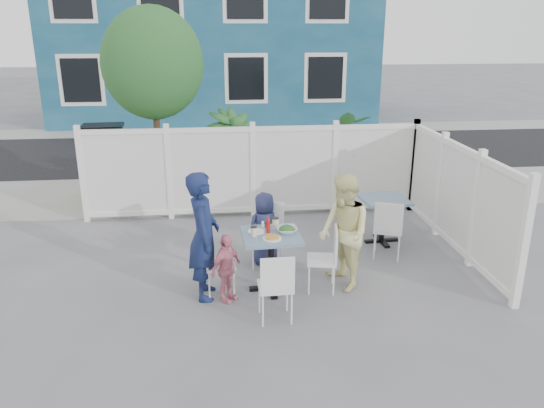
{
  "coord_description": "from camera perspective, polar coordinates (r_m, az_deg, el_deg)",
  "views": [
    {
      "loc": [
        -0.5,
        -6.54,
        3.23
      ],
      "look_at": [
        0.18,
        -0.03,
        1.03
      ],
      "focal_mm": 35.0,
      "sensor_mm": 36.0,
      "label": 1
    }
  ],
  "objects": [
    {
      "name": "chair_near",
      "position": [
        6.01,
        0.46,
        -8.5
      ],
      "size": [
        0.4,
        0.38,
        0.84
      ],
      "rotation": [
        0.0,
        0.0,
        0.04
      ],
      "color": "white",
      "rests_on": "ground"
    },
    {
      "name": "fence_back",
      "position": [
        9.29,
        -2.06,
        3.34
      ],
      "size": [
        5.86,
        0.08,
        1.6
      ],
      "color": "white",
      "rests_on": "ground"
    },
    {
      "name": "salt_shaker",
      "position": [
        6.84,
        -1.0,
        -2.18
      ],
      "size": [
        0.03,
        0.03,
        0.08
      ],
      "primitive_type": "cylinder",
      "color": "white",
      "rests_on": "main_table"
    },
    {
      "name": "plate_main",
      "position": [
        6.47,
        0.0,
        -3.72
      ],
      "size": [
        0.24,
        0.24,
        0.01
      ],
      "primitive_type": "cylinder",
      "color": "white",
      "rests_on": "main_table"
    },
    {
      "name": "near_sidewalk",
      "position": [
        10.84,
        -3.06,
        1.3
      ],
      "size": [
        24.0,
        2.6,
        0.01
      ],
      "primitive_type": "cube",
      "color": "gray",
      "rests_on": "ground"
    },
    {
      "name": "coffee_cup_b",
      "position": [
        6.81,
        0.38,
        -2.08
      ],
      "size": [
        0.08,
        0.08,
        0.12
      ],
      "primitive_type": "cylinder",
      "color": "beige",
      "rests_on": "main_table"
    },
    {
      "name": "ketchup_bottle",
      "position": [
        6.64,
        -0.42,
        -2.42
      ],
      "size": [
        0.05,
        0.05,
        0.17
      ],
      "primitive_type": "cylinder",
      "color": "#AB150E",
      "rests_on": "main_table"
    },
    {
      "name": "toddler",
      "position": [
        6.5,
        -4.94,
        -6.9
      ],
      "size": [
        0.5,
        0.53,
        0.87
      ],
      "primitive_type": "imported",
      "rotation": [
        0.0,
        0.0,
        0.86
      ],
      "color": "pink",
      "rests_on": "ground"
    },
    {
      "name": "salad_bowl",
      "position": [
        6.67,
        1.61,
        -2.82
      ],
      "size": [
        0.26,
        0.26,
        0.06
      ],
      "primitive_type": "imported",
      "color": "white",
      "rests_on": "main_table"
    },
    {
      "name": "fence_right",
      "position": [
        8.32,
        19.22,
        0.45
      ],
      "size": [
        0.08,
        3.66,
        1.6
      ],
      "rotation": [
        0.0,
        0.0,
        1.57
      ],
      "color": "white",
      "rests_on": "ground"
    },
    {
      "name": "boy",
      "position": [
        7.47,
        -0.8,
        -2.64
      ],
      "size": [
        0.59,
        0.48,
        1.04
      ],
      "primitive_type": "imported",
      "rotation": [
        0.0,
        0.0,
        3.46
      ],
      "color": "navy",
      "rests_on": "ground"
    },
    {
      "name": "main_table",
      "position": [
        6.68,
        -0.09,
        -4.64
      ],
      "size": [
        0.75,
        0.75,
        0.76
      ],
      "rotation": [
        0.0,
        0.0,
        0.04
      ],
      "color": "slate",
      "rests_on": "ground"
    },
    {
      "name": "street",
      "position": [
        14.42,
        -3.85,
        5.66
      ],
      "size": [
        24.0,
        5.0,
        0.01
      ],
      "primitive_type": "cube",
      "color": "black",
      "rests_on": "ground"
    },
    {
      "name": "chair_spare",
      "position": [
        7.77,
        12.38,
        -2.3
      ],
      "size": [
        0.51,
        0.5,
        0.88
      ],
      "rotation": [
        0.0,
        0.0,
        -0.35
      ],
      "color": "white",
      "rests_on": "ground"
    },
    {
      "name": "potted_shrub_b",
      "position": [
        10.1,
        7.04,
        4.62
      ],
      "size": [
        1.66,
        1.78,
        1.62
      ],
      "primitive_type": "imported",
      "rotation": [
        0.0,
        0.0,
        1.88
      ],
      "color": "#21562B",
      "rests_on": "ground"
    },
    {
      "name": "man",
      "position": [
        6.51,
        -7.36,
        -3.43
      ],
      "size": [
        0.39,
        0.59,
        1.61
      ],
      "primitive_type": "imported",
      "rotation": [
        0.0,
        0.0,
        1.56
      ],
      "color": "#152049",
      "rests_on": "ground"
    },
    {
      "name": "chair_back",
      "position": [
        7.43,
        -0.38,
        -2.78
      ],
      "size": [
        0.5,
        0.49,
        0.89
      ],
      "rotation": [
        0.0,
        0.0,
        2.86
      ],
      "color": "white",
      "rests_on": "ground"
    },
    {
      "name": "ground",
      "position": [
        7.31,
        -1.44,
        -7.6
      ],
      "size": [
        80.0,
        80.0,
        0.0
      ],
      "primitive_type": "plane",
      "color": "slate"
    },
    {
      "name": "spare_table",
      "position": [
        8.35,
        11.91,
        -0.45
      ],
      "size": [
        0.73,
        0.73,
        0.72
      ],
      "rotation": [
        0.0,
        0.0,
        0.07
      ],
      "color": "slate",
      "rests_on": "ground"
    },
    {
      "name": "pepper_shaker",
      "position": [
        6.83,
        -0.61,
        -2.28
      ],
      "size": [
        0.03,
        0.03,
        0.07
      ],
      "primitive_type": "cylinder",
      "color": "black",
      "rests_on": "main_table"
    },
    {
      "name": "building",
      "position": [
        20.54,
        -6.29,
        17.9
      ],
      "size": [
        11.0,
        6.0,
        6.0
      ],
      "color": "navy",
      "rests_on": "ground"
    },
    {
      "name": "utility_cabinet",
      "position": [
        11.07,
        -17.43,
        4.4
      ],
      "size": [
        0.76,
        0.57,
        1.34
      ],
      "primitive_type": "cube",
      "rotation": [
        0.0,
        0.0,
        0.08
      ],
      "color": "gold",
      "rests_on": "ground"
    },
    {
      "name": "tree",
      "position": [
        9.92,
        -12.73,
        14.5
      ],
      "size": [
        1.8,
        1.62,
        3.59
      ],
      "color": "#382316",
      "rests_on": "ground"
    },
    {
      "name": "plate_side",
      "position": [
        6.69,
        -1.72,
        -2.97
      ],
      "size": [
        0.21,
        0.21,
        0.01
      ],
      "primitive_type": "cylinder",
      "color": "white",
      "rests_on": "main_table"
    },
    {
      "name": "chair_left",
      "position": [
        6.65,
        -6.33,
        -5.9
      ],
      "size": [
        0.41,
        0.42,
        0.83
      ],
      "rotation": [
        0.0,
        0.0,
        -1.44
      ],
      "color": "white",
      "rests_on": "ground"
    },
    {
      "name": "woman",
      "position": [
        6.77,
        7.75,
        -3.06
      ],
      "size": [
        0.72,
        0.84,
        1.5
      ],
      "primitive_type": "imported",
      "rotation": [
        0.0,
        0.0,
        -1.34
      ],
      "color": "#EEE25D",
      "rests_on": "ground"
    },
    {
      "name": "chair_right",
      "position": [
        6.76,
        5.99,
        -5.4
      ],
      "size": [
        0.43,
        0.44,
        0.84
      ],
      "rotation": [
        0.0,
        0.0,
        1.39
      ],
      "color": "white",
      "rests_on": "ground"
    },
    {
      "name": "potted_shrub_a",
      "position": [
        9.92,
        -4.3,
        4.96
      ],
      "size": [
        1.39,
        1.39,
        1.79
      ],
      "primitive_type": "imported",
      "rotation": [
        0.0,
        0.0,
        0.58
      ],
      "color": "#21562B",
      "rests_on": "ground"
    },
    {
      "name": "coffee_cup_a",
      "position": [
        6.55,
        -1.96,
        -3.0
      ],
      "size": [
        0.08,
        0.08,
        0.11
      ],
      "primitive_type": "cylinder",
      "color": "beige",
      "rests_on": "main_table"
    },
    {
      "name": "far_sidewalk",
      "position": [
        17.45,
        -4.27,
        7.93
      ],
      "size": [
        24.0,
        1.6,
        0.01
      ],
      "primitive_type": "cube",
      "color": "gray",
      "rests_on": "ground"
    }
  ]
}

